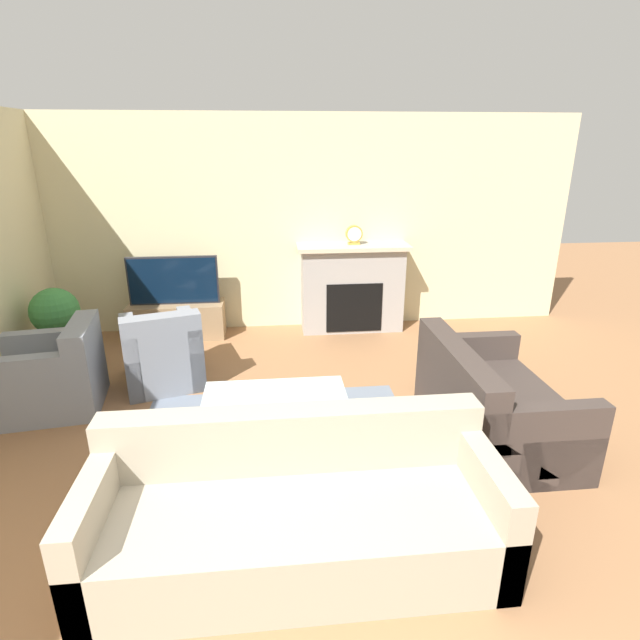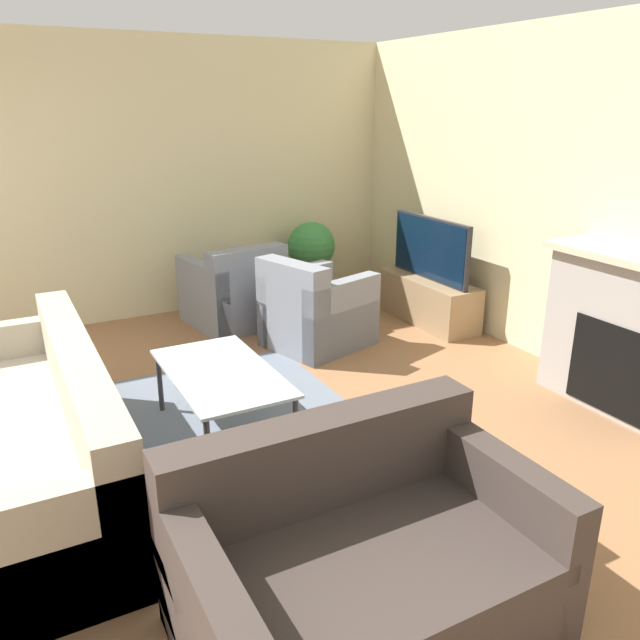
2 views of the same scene
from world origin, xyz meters
name	(u,v)px [view 2 (image 2 of 2)]	position (x,y,z in m)	size (l,w,h in m)	color
wall_back	(547,197)	(0.00, 4.93, 1.35)	(8.17, 0.06, 2.70)	beige
wall_left	(162,181)	(-2.62, 2.45, 1.35)	(0.06, 7.90, 2.70)	beige
area_rug	(230,432)	(0.12, 2.08, 0.00)	(2.34, 1.83, 0.00)	slate
tv_stand	(428,300)	(-1.08, 4.61, 0.22)	(1.18, 0.41, 0.44)	#997A56
tv	(431,249)	(-1.08, 4.61, 0.74)	(1.09, 0.06, 0.60)	#232328
couch_sectional	(31,445)	(0.22, 0.88, 0.29)	(2.35, 0.89, 0.82)	#9E937F
couch_loveseat	(360,566)	(1.90, 1.99, 0.29)	(0.94, 1.48, 0.82)	#3D332D
armchair_by_window	(234,295)	(-1.91, 2.88, 0.30)	(0.97, 0.88, 0.82)	gray
armchair_accent	(315,314)	(-1.01, 3.31, 0.30)	(0.94, 1.00, 0.82)	gray
coffee_table	(221,377)	(0.12, 2.03, 0.41)	(1.14, 0.63, 0.46)	#333338
potted_plant	(311,249)	(-2.23, 3.90, 0.58)	(0.51, 0.51, 0.88)	#47474C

